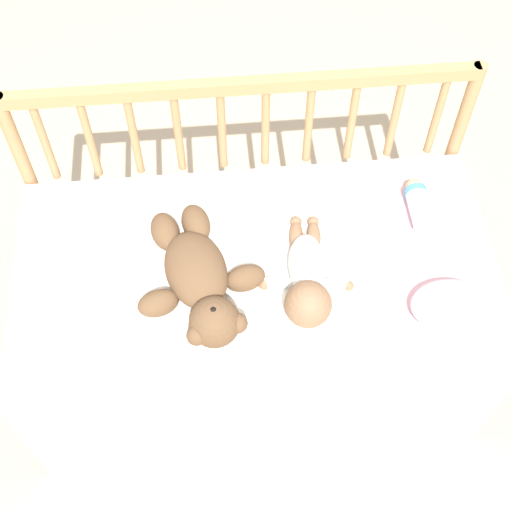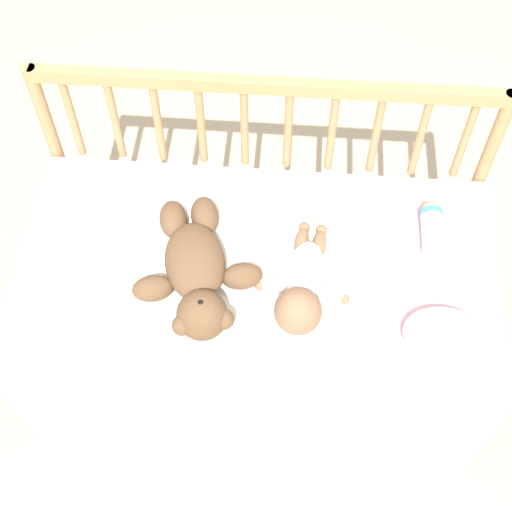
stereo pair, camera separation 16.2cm
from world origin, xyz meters
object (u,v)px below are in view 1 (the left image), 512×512
at_px(baby, 307,280).
at_px(baby_bottle, 418,203).
at_px(teddy_bear, 199,280).
at_px(small_pillow, 451,305).

height_order(baby, baby_bottle, baby).
bearing_deg(teddy_bear, baby_bottle, 18.76).
bearing_deg(baby_bottle, small_pillow, -88.16).
bearing_deg(baby_bottle, teddy_bear, -161.24).
height_order(teddy_bear, baby, teddy_bear).
bearing_deg(baby_bottle, baby, -146.04).
bearing_deg(small_pillow, baby_bottle, 91.84).
height_order(teddy_bear, small_pillow, teddy_bear).
relative_size(teddy_bear, baby_bottle, 2.87).
relative_size(baby_bottle, small_pillow, 0.76).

